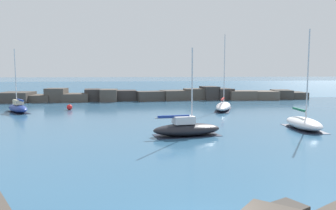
# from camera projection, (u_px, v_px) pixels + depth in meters

# --- Properties ---
(open_sea_beyond) EXTENTS (400.00, 116.00, 0.01)m
(open_sea_beyond) POSITION_uv_depth(u_px,v_px,m) (129.00, 86.00, 120.37)
(open_sea_beyond) COLOR #235175
(open_sea_beyond) RESTS_ON ground
(breakwater_jetty) EXTENTS (67.90, 6.79, 2.54)m
(breakwater_jetty) POSITION_uv_depth(u_px,v_px,m) (132.00, 96.00, 60.98)
(breakwater_jetty) COLOR brown
(breakwater_jetty) RESTS_ON ground
(sailboat_moored_0) EXTENTS (4.92, 8.44, 10.59)m
(sailboat_moored_0) POSITION_uv_depth(u_px,v_px,m) (223.00, 106.00, 46.31)
(sailboat_moored_0) COLOR white
(sailboat_moored_0) RESTS_ON ground
(sailboat_moored_2) EXTENTS (6.11, 3.02, 7.42)m
(sailboat_moored_2) POSITION_uv_depth(u_px,v_px,m) (186.00, 128.00, 27.83)
(sailboat_moored_2) COLOR black
(sailboat_moored_2) RESTS_ON ground
(sailboat_moored_3) EXTENTS (4.53, 5.93, 8.41)m
(sailboat_moored_3) POSITION_uv_depth(u_px,v_px,m) (18.00, 108.00, 43.50)
(sailboat_moored_3) COLOR navy
(sailboat_moored_3) RESTS_ON ground
(sailboat_moored_4) EXTENTS (3.03, 6.03, 9.29)m
(sailboat_moored_4) POSITION_uv_depth(u_px,v_px,m) (304.00, 123.00, 31.03)
(sailboat_moored_4) COLOR white
(sailboat_moored_4) RESTS_ON ground
(mooring_buoy_orange_near) EXTENTS (0.79, 0.79, 0.99)m
(mooring_buoy_orange_near) POSITION_uv_depth(u_px,v_px,m) (69.00, 107.00, 46.19)
(mooring_buoy_orange_near) COLOR red
(mooring_buoy_orange_near) RESTS_ON ground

